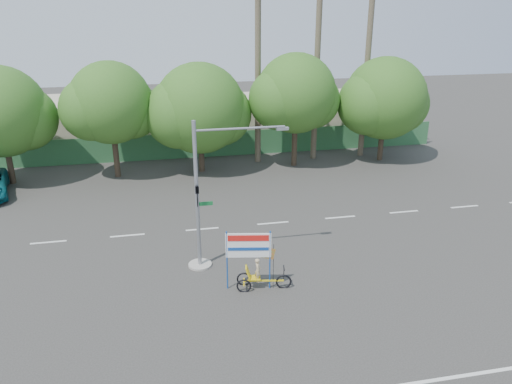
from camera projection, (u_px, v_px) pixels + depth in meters
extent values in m
plane|color=#33302D|center=(270.00, 307.00, 20.44)|extent=(120.00, 120.00, 0.00)
cube|color=#336B3D|center=(210.00, 144.00, 39.74)|extent=(38.00, 0.08, 2.00)
cube|color=#C2B59A|center=(84.00, 125.00, 41.64)|extent=(12.00, 8.00, 4.00)
cube|color=#C2B59A|center=(292.00, 118.00, 45.05)|extent=(14.00, 8.00, 3.60)
cylinder|color=#473828|center=(9.00, 159.00, 33.66)|extent=(0.40, 0.40, 3.52)
sphere|color=#2C5F1C|center=(0.00, 112.00, 32.51)|extent=(6.00, 6.00, 6.00)
sphere|color=#2C5F1C|center=(25.00, 118.00, 33.24)|extent=(4.32, 4.32, 4.32)
cylinder|color=#473828|center=(116.00, 151.00, 34.93)|extent=(0.40, 0.40, 3.74)
sphere|color=#2C5F1C|center=(110.00, 103.00, 33.70)|extent=(5.60, 5.60, 5.60)
sphere|color=#2C5F1C|center=(131.00, 110.00, 34.42)|extent=(4.03, 4.03, 4.03)
sphere|color=#2C5F1C|center=(91.00, 109.00, 33.36)|extent=(4.26, 4.26, 4.26)
cylinder|color=#473828|center=(201.00, 149.00, 36.12)|extent=(0.40, 0.40, 3.30)
sphere|color=#2C5F1C|center=(200.00, 108.00, 35.04)|extent=(6.40, 6.40, 6.40)
sphere|color=#2C5F1C|center=(220.00, 114.00, 35.77)|extent=(4.61, 4.61, 4.61)
sphere|color=#2C5F1C|center=(179.00, 114.00, 34.65)|extent=(4.86, 4.86, 4.86)
cylinder|color=#473828|center=(295.00, 140.00, 37.32)|extent=(0.40, 0.40, 3.87)
sphere|color=#2C5F1C|center=(296.00, 93.00, 36.05)|extent=(5.80, 5.80, 5.80)
sphere|color=#2C5F1C|center=(312.00, 100.00, 36.79)|extent=(4.18, 4.18, 4.18)
sphere|color=#2C5F1C|center=(279.00, 99.00, 35.71)|extent=(4.41, 4.41, 4.41)
cylinder|color=#473828|center=(381.00, 138.00, 38.70)|extent=(0.40, 0.40, 3.43)
sphere|color=#2C5F1C|center=(385.00, 98.00, 37.57)|extent=(6.20, 6.20, 6.20)
sphere|color=#2C5F1C|center=(400.00, 104.00, 38.31)|extent=(4.46, 4.46, 4.46)
sphere|color=#2C5F1C|center=(369.00, 104.00, 37.20)|extent=(4.71, 4.71, 4.71)
cylinder|color=#70604C|center=(318.00, 47.00, 36.70)|extent=(0.44, 0.44, 17.00)
cylinder|color=#70604C|center=(368.00, 60.00, 37.80)|extent=(0.44, 0.44, 15.00)
cylinder|color=#70604C|center=(258.00, 70.00, 36.40)|extent=(0.44, 0.44, 14.00)
cylinder|color=gray|center=(200.00, 265.00, 23.62)|extent=(1.10, 1.10, 0.10)
cylinder|color=gray|center=(197.00, 197.00, 22.38)|extent=(0.18, 0.18, 7.00)
cylinder|color=gray|center=(240.00, 128.00, 21.65)|extent=(4.00, 0.10, 0.10)
cube|color=gray|center=(282.00, 129.00, 22.04)|extent=(0.55, 0.20, 0.12)
imported|color=black|center=(197.00, 197.00, 22.14)|extent=(0.16, 0.20, 1.00)
cube|color=#14662D|center=(205.00, 204.00, 22.57)|extent=(0.70, 0.04, 0.18)
torus|color=black|center=(284.00, 282.00, 21.70)|extent=(0.69, 0.20, 0.69)
torus|color=black|center=(244.00, 279.00, 21.95)|extent=(0.65, 0.19, 0.64)
torus|color=black|center=(244.00, 286.00, 21.42)|extent=(0.65, 0.19, 0.64)
cube|color=gold|center=(264.00, 281.00, 21.67)|extent=(1.71, 0.37, 0.06)
cube|color=gold|center=(244.00, 282.00, 21.68)|extent=(0.17, 0.61, 0.05)
cube|color=gold|center=(254.00, 278.00, 21.61)|extent=(0.58, 0.51, 0.06)
cube|color=gold|center=(248.00, 272.00, 21.50)|extent=(0.31, 0.46, 0.55)
cylinder|color=black|center=(284.00, 274.00, 21.56)|extent=(0.04, 0.04, 0.56)
cube|color=black|center=(284.00, 268.00, 21.46)|extent=(0.12, 0.46, 0.04)
imported|color=#CCB284|center=(258.00, 270.00, 21.47)|extent=(0.33, 0.44, 1.10)
cylinder|color=#164BAC|center=(227.00, 261.00, 21.28)|extent=(0.07, 0.07, 2.75)
cylinder|color=#164BAC|center=(270.00, 260.00, 21.31)|extent=(0.07, 0.07, 2.75)
cube|color=white|center=(248.00, 245.00, 21.04)|extent=(1.91, 0.40, 1.12)
cube|color=red|center=(248.00, 238.00, 20.88)|extent=(1.70, 0.33, 0.26)
cube|color=#164BAC|center=(248.00, 249.00, 21.06)|extent=(1.70, 0.33, 0.14)
cylinder|color=black|center=(273.00, 266.00, 21.42)|extent=(0.02, 0.02, 2.14)
cube|color=red|center=(265.00, 253.00, 21.18)|extent=(0.89, 0.18, 0.67)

